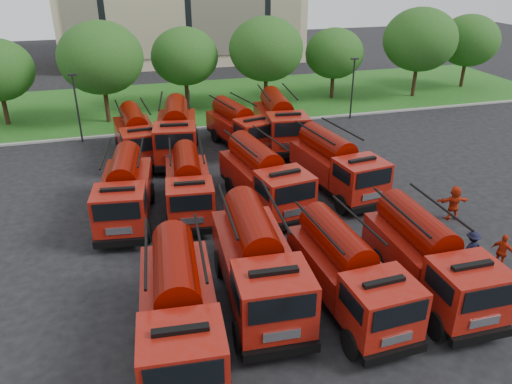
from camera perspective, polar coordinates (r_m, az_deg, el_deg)
The scene contains 28 objects.
ground at distance 25.21m, azimuth 2.72°, elevation -5.04°, with size 140.00×140.00×0.00m, color black.
lawn at distance 48.76m, azimuth -6.99°, elevation 10.25°, with size 70.00×16.00×0.12m, color #1C4E14.
curb at distance 41.10m, azimuth -5.13°, elevation 7.42°, with size 70.00×0.30×0.14m, color gray.
tree_2 at distance 42.70m, azimuth -17.33°, elevation 14.43°, with size 6.72×6.72×8.22m.
tree_3 at distance 45.67m, azimuth -8.16°, elevation 15.10°, with size 5.88×5.88×7.19m.
tree_4 at distance 45.59m, azimuth 1.16°, elevation 16.01°, with size 6.55×6.55×8.01m.
tree_5 at distance 49.10m, azimuth 8.94°, elevation 15.38°, with size 5.46×5.46×6.68m.
tree_6 at distance 51.45m, azimuth 18.24°, elevation 16.21°, with size 6.89×6.89×8.42m.
tree_7 at distance 57.21m, azimuth 23.15°, elevation 15.63°, with size 6.05×6.05×7.39m.
lamp_post_0 at distance 39.13m, azimuth -19.81°, elevation 9.41°, with size 0.60×0.25×5.11m.
lamp_post_1 at distance 43.40m, azimuth 10.99°, elevation 11.93°, with size 0.60×0.25×5.11m.
fire_truck_0 at distance 17.91m, azimuth -8.83°, elevation -13.13°, with size 3.26×7.75×3.44m.
fire_truck_1 at distance 20.00m, azimuth 0.18°, elevation -7.98°, with size 3.23×7.92×3.54m.
fire_truck_2 at distance 20.01m, azimuth 10.48°, elevation -9.04°, with size 2.91×7.18×3.21m.
fire_truck_3 at distance 21.65m, azimuth 19.16°, elevation -7.11°, with size 2.71×7.26×3.29m.
fire_truck_4 at distance 26.95m, azimuth -14.76°, elevation 0.17°, with size 3.38×7.44×3.27m.
fire_truck_5 at distance 27.16m, azimuth -7.73°, elevation 0.82°, with size 3.05×7.00×3.09m.
fire_truck_6 at distance 27.50m, azimuth 0.88°, elevation 1.73°, with size 3.66×7.76×3.40m.
fire_truck_7 at distance 29.56m, azimuth 9.17°, elevation 3.11°, with size 3.52×7.64×3.35m.
fire_truck_8 at distance 35.04m, azimuth -13.46°, elevation 6.27°, with size 3.07×7.33×3.26m.
fire_truck_9 at distance 34.95m, azimuth -9.09°, elevation 6.88°, with size 3.82×8.15×3.57m.
fire_truck_10 at distance 36.25m, azimuth -1.92°, elevation 7.52°, with size 3.85×7.27×3.15m.
fire_truck_11 at distance 36.74m, azimuth 2.72°, elevation 8.10°, with size 3.52×8.06×3.56m.
firefighter_0 at distance 21.68m, azimuth 17.70°, elevation -12.17°, with size 0.71×0.52×1.93m, color #B2270D.
firefighter_2 at distance 25.29m, azimuth 25.95°, elevation -7.83°, with size 1.01×0.57×1.72m, color #B2270D.
firefighter_3 at distance 25.01m, azimuth 23.05°, elevation -7.60°, with size 1.10×0.57×1.71m, color black.
firefighter_4 at distance 22.51m, azimuth -2.61°, elevation -9.22°, with size 0.72×0.47×1.47m, color #B2270D.
firefighter_5 at distance 28.74m, azimuth 21.37°, elevation -2.85°, with size 1.76×0.76×1.90m, color #B2270D.
Camera 1 is at (-7.00, -20.53, 12.86)m, focal length 35.00 mm.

